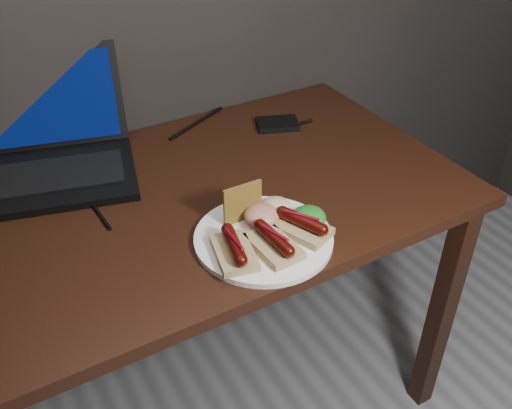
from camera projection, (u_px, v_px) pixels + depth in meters
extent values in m
cube|color=black|center=(154.00, 213.00, 1.24)|extent=(1.40, 0.70, 0.03)
cube|color=black|center=(442.00, 312.00, 1.51)|extent=(0.05, 0.05, 0.72)
cube|color=black|center=(313.00, 199.00, 1.93)|extent=(0.05, 0.05, 0.72)
cube|color=black|center=(56.00, 178.00, 1.31)|extent=(0.41, 0.34, 0.02)
cube|color=black|center=(55.00, 174.00, 1.30)|extent=(0.33, 0.21, 0.00)
cube|color=black|center=(46.00, 98.00, 1.37)|extent=(0.37, 0.18, 0.23)
cube|color=#081352|center=(46.00, 98.00, 1.37)|extent=(0.33, 0.15, 0.20)
cube|color=black|center=(277.00, 124.00, 1.52)|extent=(0.13, 0.11, 0.02)
cylinder|color=black|center=(95.00, 207.00, 1.22)|extent=(0.02, 0.18, 0.01)
cylinder|color=black|center=(197.00, 123.00, 1.54)|extent=(0.20, 0.10, 0.01)
cylinder|color=black|center=(289.00, 126.00, 1.52)|extent=(0.14, 0.02, 0.01)
cylinder|color=white|center=(264.00, 238.00, 1.13)|extent=(0.32, 0.32, 0.01)
cube|color=tan|center=(234.00, 253.00, 1.07)|extent=(0.09, 0.13, 0.02)
cylinder|color=#490804|center=(234.00, 244.00, 1.06)|extent=(0.04, 0.10, 0.02)
sphere|color=#490804|center=(241.00, 260.00, 1.03)|extent=(0.03, 0.02, 0.02)
sphere|color=#490804|center=(227.00, 229.00, 1.10)|extent=(0.02, 0.02, 0.02)
cylinder|color=#60040F|center=(234.00, 239.00, 1.06)|extent=(0.01, 0.07, 0.01)
cube|color=tan|center=(274.00, 246.00, 1.09)|extent=(0.08, 0.12, 0.02)
cylinder|color=#490804|center=(274.00, 238.00, 1.08)|extent=(0.03, 0.10, 0.02)
sphere|color=#490804|center=(289.00, 251.00, 1.05)|extent=(0.03, 0.02, 0.02)
sphere|color=#490804|center=(260.00, 225.00, 1.11)|extent=(0.03, 0.02, 0.02)
cylinder|color=#60040F|center=(274.00, 233.00, 1.07)|extent=(0.03, 0.07, 0.01)
cube|color=tan|center=(301.00, 229.00, 1.13)|extent=(0.11, 0.13, 0.02)
cylinder|color=#490804|center=(302.00, 221.00, 1.12)|extent=(0.06, 0.10, 0.02)
sphere|color=#490804|center=(322.00, 230.00, 1.10)|extent=(0.03, 0.02, 0.02)
sphere|color=#490804|center=(282.00, 212.00, 1.15)|extent=(0.03, 0.02, 0.02)
cylinder|color=#60040F|center=(302.00, 216.00, 1.11)|extent=(0.05, 0.06, 0.01)
cube|color=olive|center=(243.00, 203.00, 1.15)|extent=(0.09, 0.01, 0.08)
ellipsoid|color=#0F4F10|center=(309.00, 217.00, 1.15)|extent=(0.07, 0.07, 0.04)
ellipsoid|color=maroon|center=(262.00, 215.00, 1.15)|extent=(0.07, 0.07, 0.04)
ellipsoid|color=beige|center=(275.00, 207.00, 1.18)|extent=(0.06, 0.06, 0.04)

